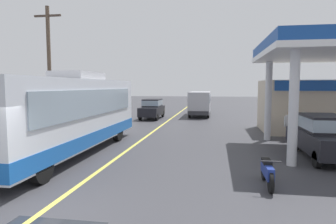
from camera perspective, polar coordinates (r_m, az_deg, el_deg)
The scene contains 10 objects.
ground at distance 26.37m, azimuth 0.29°, elevation -1.52°, with size 120.00×120.00×0.00m, color #38383D.
lane_divider_stripe at distance 21.48m, azimuth -1.80°, elevation -3.02°, with size 0.16×50.00×0.01m, color #D8CC4C.
coach_bus_main at distance 13.70m, azimuth -18.73°, elevation -0.68°, with size 2.60×11.04×3.69m.
gas_station_roadside at distance 19.62m, azimuth 28.96°, elevation 3.27°, with size 9.10×11.95×5.10m.
car_at_pump at distance 13.89m, azimuth 28.10°, elevation -3.87°, with size 1.70×4.20×1.82m.
minibus_opposing_lane at distance 29.99m, azimuth 6.26°, elevation 2.07°, with size 2.04×6.13×2.44m.
motorcycle_parked_forecourt at distance 9.54m, azimuth 18.75°, elevation -10.91°, with size 0.55×1.80×0.92m.
pedestrian_near_pump at distance 17.56m, azimuth 22.50°, elevation -2.17°, with size 0.55×0.22×1.66m.
car_trailing_behind_bus at distance 27.33m, azimuth -3.10°, elevation 0.84°, with size 1.70×4.20×1.82m.
utility_pole_roadside at distance 20.50m, azimuth -22.09°, elevation 8.02°, with size 1.80×0.24×8.07m.
Camera 1 is at (4.10, -5.87, 3.03)m, focal length 31.32 mm.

